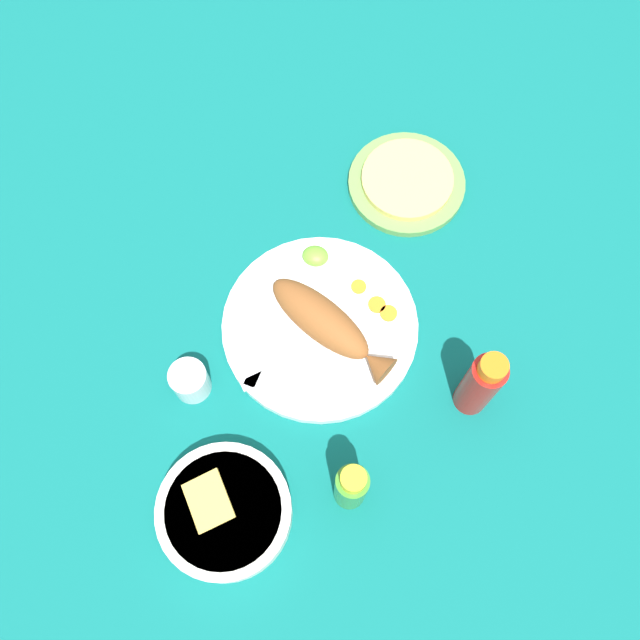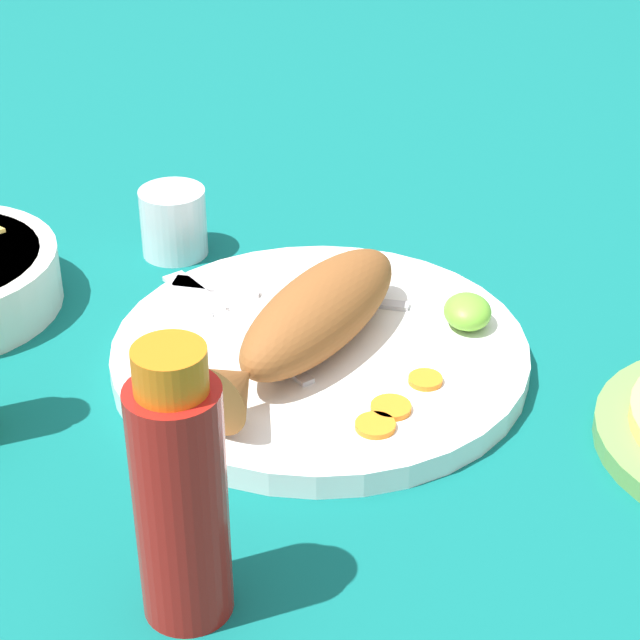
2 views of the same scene
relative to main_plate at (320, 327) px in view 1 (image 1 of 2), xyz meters
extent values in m
plane|color=#0C605B|center=(0.00, 0.00, -0.01)|extent=(4.00, 4.00, 0.00)
cylinder|color=white|center=(0.00, 0.00, 0.00)|extent=(0.30, 0.30, 0.02)
ellipsoid|color=brown|center=(0.00, 0.00, 0.04)|extent=(0.19, 0.15, 0.05)
cone|color=brown|center=(-0.09, 0.05, 0.04)|extent=(0.06, 0.06, 0.05)
cube|color=silver|center=(-0.01, 0.04, 0.01)|extent=(0.10, 0.08, 0.00)
cube|color=silver|center=(0.07, 0.10, 0.01)|extent=(0.07, 0.06, 0.00)
cube|color=silver|center=(0.06, -0.01, 0.01)|extent=(0.03, 0.11, 0.00)
cube|color=silver|center=(0.08, 0.08, 0.01)|extent=(0.03, 0.07, 0.00)
cylinder|color=orange|center=(-0.10, -0.04, 0.01)|extent=(0.03, 0.03, 0.00)
cylinder|color=orange|center=(-0.08, -0.05, 0.01)|extent=(0.03, 0.03, 0.00)
cylinder|color=orange|center=(-0.05, -0.07, 0.01)|extent=(0.02, 0.02, 0.00)
ellipsoid|color=#6BB233|center=(0.03, -0.11, 0.02)|extent=(0.04, 0.04, 0.02)
cylinder|color=#B21914|center=(-0.24, 0.07, 0.06)|extent=(0.05, 0.05, 0.14)
cylinder|color=orange|center=(-0.24, 0.07, 0.15)|extent=(0.04, 0.04, 0.02)
cylinder|color=#3D8428|center=(-0.09, 0.24, 0.05)|extent=(0.04, 0.04, 0.12)
cylinder|color=yellow|center=(-0.09, 0.24, 0.12)|extent=(0.03, 0.03, 0.03)
cylinder|color=silver|center=(0.17, 0.13, 0.02)|extent=(0.06, 0.06, 0.06)
cylinder|color=white|center=(0.17, 0.13, 0.00)|extent=(0.05, 0.05, 0.03)
cylinder|color=white|center=(0.08, 0.30, 0.01)|extent=(0.19, 0.19, 0.05)
cylinder|color=olive|center=(0.08, 0.30, 0.03)|extent=(0.16, 0.16, 0.02)
cube|color=gold|center=(0.11, 0.30, 0.04)|extent=(0.11, 0.10, 0.02)
cylinder|color=#6B9E4C|center=(-0.09, -0.28, 0.00)|extent=(0.19, 0.19, 0.01)
cylinder|color=#E0C666|center=(-0.09, -0.28, 0.01)|extent=(0.15, 0.15, 0.01)
camera|label=1|loc=(-0.07, 0.38, 1.02)|focal=40.00mm
camera|label=2|loc=(-0.70, -0.01, 0.46)|focal=65.00mm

